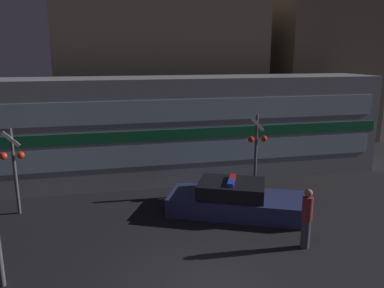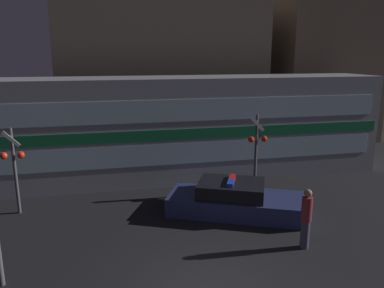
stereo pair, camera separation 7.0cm
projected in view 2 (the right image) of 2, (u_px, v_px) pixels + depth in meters
The scene contains 7 objects.
train at pixel (157, 129), 16.55m from camera, with size 20.26×2.90×4.49m.
police_car at pixel (235, 200), 13.10m from camera, with size 5.05×3.64×1.26m.
pedestrian at pixel (306, 218), 10.63m from camera, with size 0.30×0.30×1.78m.
crossing_signal_near at pixel (257, 147), 14.72m from camera, with size 0.79×0.31×3.19m.
crossing_signal_far at pixel (14, 164), 12.73m from camera, with size 0.79×0.31×3.05m.
building_left at pixel (162, 68), 21.95m from camera, with size 11.54×4.84×9.36m.
building_center at pixel (315, 69), 25.05m from camera, with size 6.36×6.25×8.95m.
Camera 2 is at (-2.08, -7.22, 5.45)m, focal length 35.00 mm.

